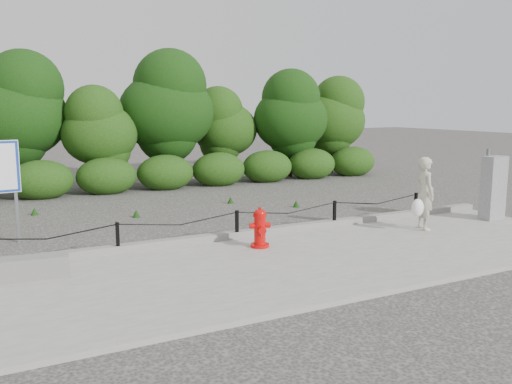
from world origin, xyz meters
The scene contains 9 objects.
ground centered at (0.00, 0.00, 0.00)m, with size 90.00×90.00×0.00m, color #2D2B28.
sidewalk centered at (0.00, -2.00, 0.04)m, with size 14.00×4.00×0.08m, color gray.
curb centered at (0.00, 0.05, 0.15)m, with size 14.00×0.22×0.14m, color slate.
chain_barrier centered at (0.00, 0.00, 0.46)m, with size 10.06×0.06×0.60m.
treeline centered at (-0.08, 8.95, 2.52)m, with size 20.41×3.67×4.73m.
fire_hydrant centered at (0.10, -0.85, 0.46)m, with size 0.45×0.47×0.80m.
pedestrian centered at (4.09, -1.19, 0.88)m, with size 0.78×0.69×1.64m.
concrete_block centered at (-4.07, -0.85, 0.26)m, with size 1.10×0.39×0.35m, color slate.
utility_cabinet centered at (6.40, -1.13, 0.86)m, with size 0.61×0.44×1.72m.
Camera 1 is at (-4.79, -10.04, 2.86)m, focal length 38.00 mm.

